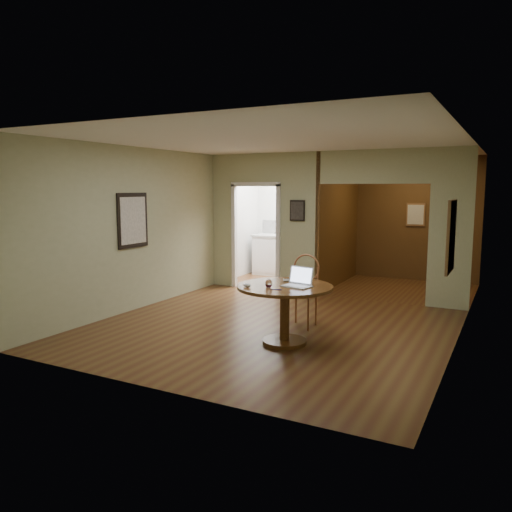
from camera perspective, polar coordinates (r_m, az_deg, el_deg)
The scene contains 11 objects.
floor at distance 7.32m, azimuth 1.37°, elevation -8.30°, with size 5.00×5.00×0.00m, color #4B2615.
room_shell at distance 10.09m, azimuth 6.78°, elevation 3.52°, with size 5.20×7.50×5.00m.
dining_table at distance 6.51m, azimuth 3.31°, elevation -5.11°, with size 1.24×1.24×0.78m.
chair at distance 7.38m, azimuth 5.48°, elevation -3.48°, with size 0.45×0.45×1.06m.
open_laptop at distance 6.43m, azimuth 4.91°, elevation -2.87°, with size 0.39×0.36×0.25m.
closed_laptop at distance 6.70m, azimuth 4.55°, elevation -2.89°, with size 0.33×0.21×0.03m, color #BBBBC0.
mouse at distance 6.34m, azimuth -1.03°, elevation -3.36°, with size 0.11×0.06×0.05m, color silver.
wine_glass at distance 6.31m, azimuth 1.46°, elevation -3.15°, with size 0.10×0.10×0.11m, color white, non-canonical shape.
pen at distance 6.18m, azimuth 2.35°, elevation -3.85°, with size 0.01×0.01×0.14m, color #0D0F61.
kitchen_cabinet at distance 11.52m, azimuth 4.56°, elevation -0.00°, with size 2.06×0.60×0.94m.
grocery_bag at distance 11.24m, azimuth 7.39°, elevation 2.91°, with size 0.29×0.25×0.29m, color beige.
Camera 1 is at (3.09, -6.32, 2.03)m, focal length 35.00 mm.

